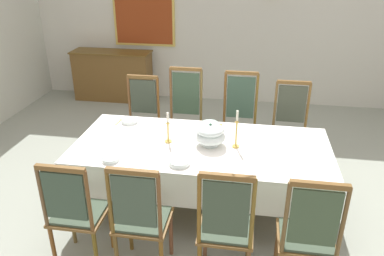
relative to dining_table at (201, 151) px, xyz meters
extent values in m
cube|color=#939A8D|center=(0.00, -0.07, -0.72)|extent=(7.03, 6.90, 0.04)
cube|color=silver|center=(0.00, 3.42, 0.82)|extent=(7.03, 0.08, 3.03)
cylinder|color=brown|center=(-1.17, -0.48, -0.33)|extent=(0.07, 0.07, 0.74)
cylinder|color=brown|center=(1.17, -0.48, -0.33)|extent=(0.07, 0.07, 0.74)
cylinder|color=brown|center=(-1.17, 0.48, -0.33)|extent=(0.07, 0.07, 0.74)
cylinder|color=brown|center=(1.17, 0.48, -0.33)|extent=(0.07, 0.07, 0.74)
cube|color=brown|center=(0.00, 0.00, 0.00)|extent=(2.42, 1.04, 0.08)
cube|color=brown|center=(0.00, 0.00, 0.05)|extent=(2.54, 1.16, 0.03)
cube|color=white|center=(0.00, 0.00, 0.07)|extent=(2.56, 1.18, 0.00)
cube|color=white|center=(0.00, -0.58, -0.11)|extent=(2.56, 0.00, 0.35)
cube|color=white|center=(0.00, 0.58, -0.11)|extent=(2.56, 0.00, 0.35)
cube|color=white|center=(-1.27, 0.00, -0.11)|extent=(0.00, 1.18, 0.35)
cube|color=white|center=(1.27, 0.00, -0.11)|extent=(0.00, 1.18, 0.35)
cylinder|color=brown|center=(-1.11, -0.74, -0.46)|extent=(0.04, 0.04, 0.48)
cylinder|color=brown|center=(-0.73, -0.74, -0.46)|extent=(0.04, 0.04, 0.48)
cylinder|color=brown|center=(-1.11, -1.10, -0.46)|extent=(0.04, 0.04, 0.48)
cylinder|color=brown|center=(-0.73, -1.10, -0.46)|extent=(0.04, 0.04, 0.48)
cube|color=brown|center=(-0.92, -0.92, -0.21)|extent=(0.44, 0.42, 0.02)
cube|color=#3A4938|center=(-0.92, -0.92, -0.18)|extent=(0.40, 0.38, 0.02)
cylinder|color=brown|center=(-1.11, -1.11, 0.08)|extent=(0.03, 0.03, 0.55)
cylinder|color=brown|center=(-0.72, -1.11, 0.08)|extent=(0.03, 0.03, 0.55)
cube|color=#394C3C|center=(-0.92, -1.11, 0.11)|extent=(0.34, 0.02, 0.42)
cube|color=brown|center=(-0.92, -1.11, 0.36)|extent=(0.40, 0.04, 0.04)
cylinder|color=brown|center=(-0.73, 0.74, -0.46)|extent=(0.04, 0.04, 0.48)
cylinder|color=brown|center=(-1.11, 0.74, -0.46)|extent=(0.04, 0.04, 0.48)
cylinder|color=brown|center=(-0.73, 1.10, -0.46)|extent=(0.04, 0.04, 0.48)
cylinder|color=brown|center=(-1.11, 1.10, -0.46)|extent=(0.04, 0.04, 0.48)
cube|color=brown|center=(-0.92, 0.92, -0.21)|extent=(0.44, 0.42, 0.02)
cube|color=#3A4938|center=(-0.92, 0.92, -0.18)|extent=(0.40, 0.38, 0.02)
cylinder|color=brown|center=(-0.72, 1.11, 0.10)|extent=(0.03, 0.03, 0.59)
cylinder|color=brown|center=(-1.11, 1.11, 0.10)|extent=(0.03, 0.03, 0.59)
cube|color=#3A4336|center=(-0.92, 1.11, 0.13)|extent=(0.34, 0.02, 0.45)
cube|color=brown|center=(-0.92, 1.11, 0.40)|extent=(0.40, 0.04, 0.04)
cylinder|color=brown|center=(-0.55, -0.74, -0.46)|extent=(0.04, 0.04, 0.48)
cylinder|color=brown|center=(-0.17, -0.74, -0.46)|extent=(0.04, 0.04, 0.48)
cube|color=brown|center=(-0.36, -0.92, -0.21)|extent=(0.44, 0.42, 0.02)
cube|color=#3A4938|center=(-0.36, -0.92, -0.18)|extent=(0.40, 0.38, 0.02)
cylinder|color=brown|center=(-0.55, -1.11, 0.10)|extent=(0.03, 0.03, 0.58)
cylinder|color=brown|center=(-0.16, -1.11, 0.10)|extent=(0.03, 0.03, 0.58)
cube|color=#3E4F3F|center=(-0.36, -1.11, 0.12)|extent=(0.34, 0.02, 0.44)
cube|color=brown|center=(-0.36, -1.11, 0.39)|extent=(0.40, 0.04, 0.04)
cylinder|color=brown|center=(-0.17, 0.74, -0.46)|extent=(0.04, 0.04, 0.48)
cylinder|color=brown|center=(-0.55, 0.74, -0.46)|extent=(0.04, 0.04, 0.48)
cylinder|color=brown|center=(-0.17, 1.10, -0.46)|extent=(0.04, 0.04, 0.48)
cylinder|color=brown|center=(-0.55, 1.10, -0.46)|extent=(0.04, 0.04, 0.48)
cube|color=brown|center=(-0.36, 0.92, -0.21)|extent=(0.44, 0.42, 0.02)
cube|color=#3A4938|center=(-0.36, 0.92, -0.18)|extent=(0.40, 0.38, 0.02)
cylinder|color=brown|center=(-0.16, 1.11, 0.16)|extent=(0.03, 0.03, 0.72)
cylinder|color=brown|center=(-0.55, 1.11, 0.16)|extent=(0.03, 0.03, 0.72)
cube|color=#354A36|center=(-0.36, 1.11, 0.20)|extent=(0.34, 0.02, 0.55)
cube|color=brown|center=(-0.36, 1.11, 0.52)|extent=(0.40, 0.04, 0.04)
cylinder|color=brown|center=(0.14, -0.74, -0.46)|extent=(0.04, 0.04, 0.48)
cylinder|color=brown|center=(0.52, -0.74, -0.46)|extent=(0.04, 0.04, 0.48)
cube|color=brown|center=(0.33, -0.92, -0.21)|extent=(0.44, 0.42, 0.02)
cube|color=#3A4938|center=(0.33, -0.92, -0.18)|extent=(0.40, 0.38, 0.02)
cylinder|color=brown|center=(0.14, -1.11, 0.11)|extent=(0.03, 0.03, 0.61)
cylinder|color=brown|center=(0.53, -1.11, 0.11)|extent=(0.03, 0.03, 0.61)
cube|color=#3B4B39|center=(0.33, -1.11, 0.14)|extent=(0.34, 0.02, 0.46)
cube|color=brown|center=(0.33, -1.11, 0.41)|extent=(0.40, 0.04, 0.04)
cylinder|color=brown|center=(0.52, 0.74, -0.46)|extent=(0.04, 0.04, 0.48)
cylinder|color=brown|center=(0.14, 0.74, -0.46)|extent=(0.04, 0.04, 0.48)
cylinder|color=brown|center=(0.52, 1.10, -0.46)|extent=(0.04, 0.04, 0.48)
cylinder|color=brown|center=(0.14, 1.10, -0.46)|extent=(0.04, 0.04, 0.48)
cube|color=brown|center=(0.33, 0.92, -0.21)|extent=(0.44, 0.42, 0.02)
cube|color=#3A4938|center=(0.33, 0.92, -0.18)|extent=(0.40, 0.38, 0.02)
cylinder|color=brown|center=(0.53, 1.11, 0.16)|extent=(0.03, 0.03, 0.70)
cylinder|color=brown|center=(0.14, 1.11, 0.16)|extent=(0.03, 0.03, 0.70)
cube|color=#344B3C|center=(0.33, 1.11, 0.19)|extent=(0.34, 0.02, 0.53)
cube|color=brown|center=(0.33, 1.11, 0.51)|extent=(0.40, 0.04, 0.04)
cylinder|color=brown|center=(0.77, -0.74, -0.46)|extent=(0.04, 0.04, 0.48)
cylinder|color=brown|center=(1.15, -0.74, -0.46)|extent=(0.04, 0.04, 0.48)
cube|color=brown|center=(0.96, -0.92, -0.21)|extent=(0.44, 0.42, 0.02)
cube|color=#3A4938|center=(0.96, -0.92, -0.18)|extent=(0.40, 0.38, 0.02)
cylinder|color=brown|center=(0.76, -1.11, 0.11)|extent=(0.03, 0.03, 0.61)
cylinder|color=brown|center=(1.15, -1.11, 0.11)|extent=(0.03, 0.03, 0.61)
cube|color=#3E5038|center=(0.96, -1.11, 0.14)|extent=(0.34, 0.02, 0.46)
cube|color=brown|center=(0.96, -1.11, 0.41)|extent=(0.40, 0.04, 0.04)
cylinder|color=brown|center=(1.15, 0.74, -0.46)|extent=(0.04, 0.04, 0.48)
cylinder|color=brown|center=(0.77, 0.74, -0.46)|extent=(0.04, 0.04, 0.48)
cylinder|color=brown|center=(1.15, 1.10, -0.46)|extent=(0.04, 0.04, 0.48)
cylinder|color=brown|center=(0.77, 1.10, -0.46)|extent=(0.04, 0.04, 0.48)
cube|color=brown|center=(0.96, 0.92, -0.21)|extent=(0.44, 0.42, 0.02)
cube|color=#3A4938|center=(0.96, 0.92, -0.18)|extent=(0.40, 0.38, 0.02)
cylinder|color=brown|center=(1.15, 1.11, 0.11)|extent=(0.03, 0.03, 0.61)
cylinder|color=brown|center=(0.76, 1.11, 0.11)|extent=(0.03, 0.03, 0.61)
cube|color=#404638|center=(0.96, 1.11, 0.14)|extent=(0.34, 0.02, 0.47)
cube|color=brown|center=(0.96, 1.11, 0.42)|extent=(0.40, 0.04, 0.04)
cylinder|color=white|center=(0.09, 0.00, 0.08)|extent=(0.17, 0.17, 0.02)
ellipsoid|color=white|center=(0.09, 0.00, 0.16)|extent=(0.31, 0.31, 0.14)
ellipsoid|color=silver|center=(0.09, 0.00, 0.24)|extent=(0.27, 0.27, 0.11)
sphere|color=#3F7156|center=(0.09, 0.00, 0.30)|extent=(0.03, 0.03, 0.03)
cylinder|color=gold|center=(-0.34, 0.00, 0.08)|extent=(0.07, 0.07, 0.02)
cylinder|color=gold|center=(-0.34, 0.00, 0.19)|extent=(0.02, 0.02, 0.19)
cone|color=gold|center=(-0.34, 0.00, 0.29)|extent=(0.04, 0.04, 0.02)
cylinder|color=silver|center=(-0.34, 0.00, 0.35)|extent=(0.02, 0.02, 0.10)
cylinder|color=gold|center=(0.34, 0.00, 0.08)|extent=(0.07, 0.07, 0.02)
cylinder|color=gold|center=(0.34, 0.00, 0.22)|extent=(0.02, 0.02, 0.26)
cone|color=gold|center=(0.34, 0.00, 0.35)|extent=(0.04, 0.04, 0.02)
cylinder|color=silver|center=(0.34, 0.00, 0.41)|extent=(0.02, 0.02, 0.10)
cylinder|color=white|center=(-0.88, 0.41, 0.09)|extent=(0.19, 0.19, 0.04)
cylinder|color=silver|center=(-0.88, 0.41, 0.10)|extent=(0.15, 0.15, 0.03)
torus|color=#3F7156|center=(-0.88, 0.41, 0.11)|extent=(0.18, 0.18, 0.01)
cylinder|color=white|center=(0.03, 0.46, 0.09)|extent=(0.19, 0.19, 0.04)
cylinder|color=white|center=(0.03, 0.46, 0.10)|extent=(0.15, 0.15, 0.03)
torus|color=#3F7156|center=(0.03, 0.46, 0.11)|extent=(0.18, 0.18, 0.01)
cylinder|color=white|center=(-0.78, -0.47, 0.09)|extent=(0.15, 0.15, 0.04)
cylinder|color=silver|center=(-0.78, -0.47, 0.10)|extent=(0.13, 0.13, 0.02)
torus|color=#3F7156|center=(-0.78, -0.47, 0.11)|extent=(0.15, 0.15, 0.01)
cylinder|color=white|center=(-0.14, -0.43, 0.09)|extent=(0.19, 0.19, 0.04)
cylinder|color=white|center=(-0.14, -0.43, 0.10)|extent=(0.16, 0.16, 0.03)
torus|color=#3F7156|center=(-0.14, -0.43, 0.11)|extent=(0.18, 0.18, 0.01)
cube|color=gold|center=(-1.01, 0.37, 0.08)|extent=(0.03, 0.14, 0.00)
ellipsoid|color=gold|center=(-1.00, 0.45, 0.08)|extent=(0.03, 0.05, 0.01)
cube|color=gold|center=(0.16, 0.43, 0.08)|extent=(0.03, 0.14, 0.00)
ellipsoid|color=gold|center=(0.14, 0.51, 0.08)|extent=(0.03, 0.05, 0.01)
cube|color=brown|center=(-2.09, 3.10, -0.26)|extent=(1.40, 0.44, 0.88)
cube|color=brown|center=(-2.09, 3.10, 0.20)|extent=(1.44, 0.48, 0.02)
cube|color=brown|center=(-1.74, 3.32, -0.26)|extent=(0.59, 0.01, 0.70)
cube|color=brown|center=(-2.44, 3.32, -0.26)|extent=(0.59, 0.01, 0.70)
cube|color=#D1B251|center=(-1.51, 3.36, 1.05)|extent=(1.11, 0.04, 1.54)
cube|color=#8E3616|center=(-1.51, 3.34, 1.05)|extent=(1.03, 0.01, 1.46)
camera|label=1|loc=(0.46, -3.37, 1.83)|focal=35.63mm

